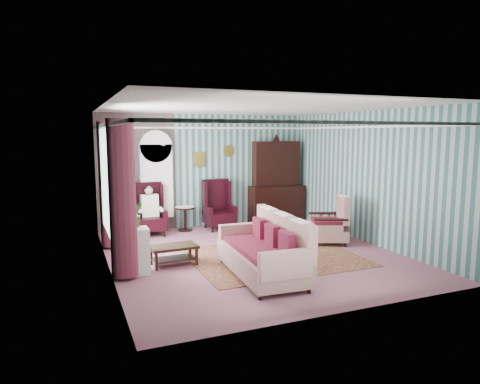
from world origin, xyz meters
name	(u,v)px	position (x,y,z in m)	size (l,w,h in m)	color
floor	(253,255)	(0.00, 0.00, 0.00)	(6.00, 6.00, 0.00)	#955768
room_shell	(221,155)	(-0.62, 0.18, 2.01)	(5.53, 6.02, 2.91)	#35615F
bookcase	(156,186)	(-1.35, 2.84, 1.12)	(0.80, 0.28, 2.24)	white
dresser_hutch	(277,179)	(1.90, 2.72, 1.18)	(1.50, 0.56, 2.36)	black
wingback_left	(150,209)	(-1.60, 2.45, 0.62)	(0.76, 0.80, 1.25)	black
wingback_right	(219,205)	(0.15, 2.45, 0.62)	(0.76, 0.80, 1.25)	black
seated_woman	(150,211)	(-1.60, 2.45, 0.59)	(0.44, 0.40, 1.18)	white
round_side_table	(185,219)	(-0.70, 2.60, 0.30)	(0.50, 0.50, 0.60)	black
nest_table	(332,223)	(2.47, 0.90, 0.27)	(0.45, 0.38, 0.54)	black
plant_stand	(132,252)	(-2.40, -0.30, 0.40)	(0.55, 0.35, 0.80)	silver
rug	(273,257)	(0.30, -0.30, 0.01)	(3.20, 2.60, 0.01)	#541C1F
sofa	(262,245)	(-0.40, -1.25, 0.56)	(2.14, 0.98, 1.11)	beige
floral_armchair	(328,223)	(1.90, 0.24, 0.46)	(0.87, 0.78, 0.91)	beige
coffee_table	(174,255)	(-1.63, -0.05, 0.18)	(0.85, 0.49, 0.37)	black
potted_plant_a	(126,218)	(-2.50, -0.34, 1.01)	(0.38, 0.33, 0.42)	#1D571B
potted_plant_b	(136,214)	(-2.29, -0.15, 1.02)	(0.24, 0.19, 0.44)	#265019
potted_plant_c	(129,218)	(-2.43, -0.29, 0.98)	(0.21, 0.21, 0.37)	#224C17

